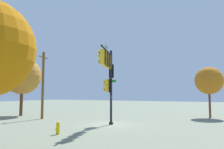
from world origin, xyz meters
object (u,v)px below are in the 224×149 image
object	(u,v)px
utility_pole	(43,84)
tree_near	(209,81)
signal_pole_assembly	(108,70)
fire_hydrant	(58,128)
tree_mid	(22,76)

from	to	relation	value
utility_pole	tree_near	xyz separation A→B (m)	(-9.60, 15.80, 0.40)
signal_pole_assembly	utility_pole	bearing A→B (deg)	-100.26
fire_hydrant	tree_mid	world-z (taller)	tree_mid
signal_pole_assembly	utility_pole	xyz separation A→B (m)	(-1.60, -8.81, -0.90)
tree_near	tree_mid	world-z (taller)	tree_mid
utility_pole	tree_near	size ratio (longest dim) A/B	1.26
tree_near	tree_mid	xyz separation A→B (m)	(8.33, -20.52, 0.71)
signal_pole_assembly	tree_near	world-z (taller)	signal_pole_assembly
utility_pole	signal_pole_assembly	bearing A→B (deg)	79.74
tree_near	tree_mid	size ratio (longest dim) A/B	0.80
signal_pole_assembly	tree_mid	world-z (taller)	tree_mid
signal_pole_assembly	tree_mid	size ratio (longest dim) A/B	0.91
utility_pole	tree_mid	bearing A→B (deg)	-105.06
signal_pole_assembly	utility_pole	distance (m)	9.00
fire_hydrant	tree_near	bearing A→B (deg)	152.57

